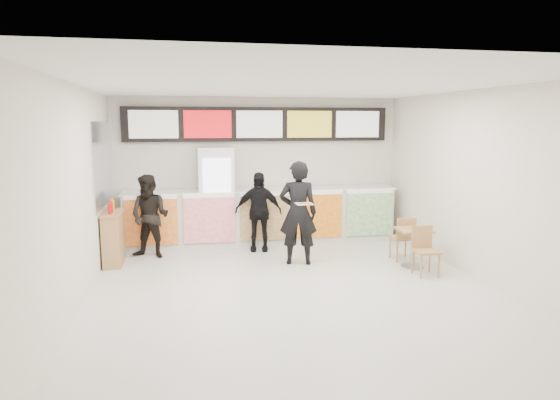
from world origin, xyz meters
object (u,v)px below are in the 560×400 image
object	(u,v)px
service_counter	(262,216)
customer_mid	(258,212)
cafe_table	(413,241)
drinks_fridge	(216,197)
condiment_ledge	(113,237)
customer_main	(298,213)
customer_left	(150,216)

from	to	relation	value
service_counter	customer_mid	world-z (taller)	customer_mid
cafe_table	drinks_fridge	bearing A→B (deg)	147.28
drinks_fridge	service_counter	bearing A→B (deg)	-0.99
drinks_fridge	condiment_ledge	xyz separation A→B (m)	(-1.89, -1.03, -0.52)
customer_main	drinks_fridge	bearing A→B (deg)	-37.97
customer_main	condiment_ledge	size ratio (longest dim) A/B	1.64
drinks_fridge	customer_main	xyz separation A→B (m)	(1.32, -1.63, -0.08)
drinks_fridge	customer_main	size ratio (longest dim) A/B	1.09
customer_main	cafe_table	xyz separation A→B (m)	(1.91, -0.60, -0.45)
service_counter	customer_main	bearing A→B (deg)	-76.74
drinks_fridge	customer_mid	xyz separation A→B (m)	(0.77, -0.57, -0.23)
cafe_table	condiment_ledge	bearing A→B (deg)	168.72
customer_main	customer_left	size ratio (longest dim) A/B	1.18
service_counter	customer_main	distance (m)	1.70
customer_main	customer_mid	bearing A→B (deg)	-49.81
customer_mid	condiment_ledge	distance (m)	2.71
cafe_table	service_counter	bearing A→B (deg)	137.90
service_counter	customer_mid	size ratio (longest dim) A/B	3.60
customer_mid	cafe_table	size ratio (longest dim) A/B	1.12
cafe_table	customer_main	bearing A→B (deg)	164.52
service_counter	customer_left	bearing A→B (deg)	-162.85
customer_main	customer_left	world-z (taller)	customer_main
service_counter	customer_left	distance (m)	2.31
drinks_fridge	customer_mid	size ratio (longest dim) A/B	1.29
service_counter	condiment_ledge	world-z (taller)	service_counter
drinks_fridge	customer_main	world-z (taller)	drinks_fridge
cafe_table	customer_mid	bearing A→B (deg)	147.80
customer_main	cafe_table	size ratio (longest dim) A/B	1.33
service_counter	customer_left	xyz separation A→B (m)	(-2.20, -0.68, 0.20)
customer_mid	customer_left	bearing A→B (deg)	-164.89
service_counter	condiment_ledge	size ratio (longest dim) A/B	4.97
customer_main	cafe_table	distance (m)	2.05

